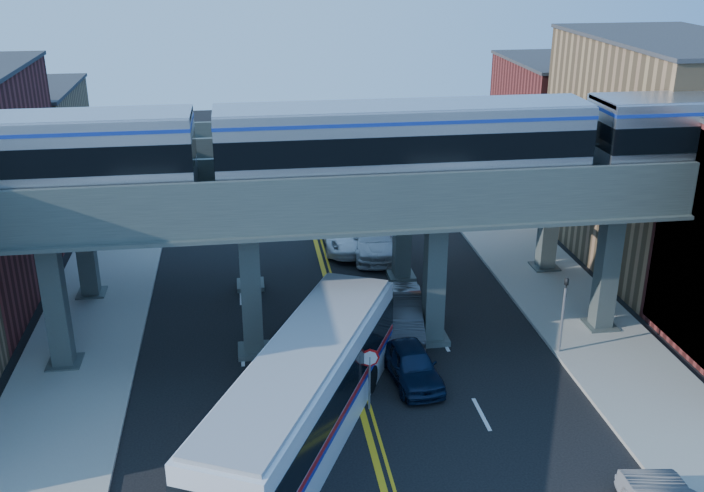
{
  "coord_description": "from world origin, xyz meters",
  "views": [
    {
      "loc": [
        -4.04,
        -22.52,
        17.13
      ],
      "look_at": [
        0.4,
        8.39,
        4.66
      ],
      "focal_mm": 40.0,
      "sensor_mm": 36.0,
      "label": 1
    }
  ],
  "objects": [
    {
      "name": "car_lane_b",
      "position": [
        2.69,
        8.95,
        0.93
      ],
      "size": [
        2.72,
        5.85,
        1.85
      ],
      "primitive_type": "imported",
      "rotation": [
        0.0,
        0.0,
        -0.14
      ],
      "color": "#2F2F32",
      "rests_on": "ground"
    },
    {
      "name": "transit_bus",
      "position": [
        -2.36,
        1.35,
        1.81
      ],
      "size": [
        8.61,
        13.67,
        3.53
      ],
      "rotation": [
        0.0,
        0.0,
        1.13
      ],
      "color": "silver",
      "rests_on": "ground"
    },
    {
      "name": "elevated_viaduct_far",
      "position": [
        0.0,
        15.0,
        6.47
      ],
      "size": [
        52.0,
        3.6,
        7.4
      ],
      "color": "#3F4946",
      "rests_on": "ground"
    },
    {
      "name": "sidewalk_east",
      "position": [
        11.5,
        10.0,
        0.08
      ],
      "size": [
        5.0,
        70.0,
        0.16
      ],
      "primitive_type": "cube",
      "color": "gray",
      "rests_on": "ground"
    },
    {
      "name": "elevated_viaduct_near",
      "position": [
        0.0,
        8.0,
        6.47
      ],
      "size": [
        52.0,
        3.6,
        7.4
      ],
      "color": "#3F4946",
      "rests_on": "ground"
    },
    {
      "name": "traffic_signal",
      "position": [
        9.2,
        6.0,
        2.3
      ],
      "size": [
        0.15,
        0.18,
        4.1
      ],
      "color": "slate",
      "rests_on": "ground"
    },
    {
      "name": "transit_train",
      "position": [
        2.44,
        8.0,
        9.26
      ],
      "size": [
        47.04,
        2.95,
        3.44
      ],
      "color": "black",
      "rests_on": "elevated_viaduct_near"
    },
    {
      "name": "building_east_b",
      "position": [
        18.5,
        16.0,
        6.0
      ],
      "size": [
        8.0,
        14.0,
        12.0
      ],
      "primitive_type": "cube",
      "color": "olive",
      "rests_on": "ground"
    },
    {
      "name": "building_west_c",
      "position": [
        -18.5,
        29.0,
        4.0
      ],
      "size": [
        8.0,
        10.0,
        8.0
      ],
      "primitive_type": "cube",
      "color": "olive",
      "rests_on": "ground"
    },
    {
      "name": "ground",
      "position": [
        0.0,
        0.0,
        0.0
      ],
      "size": [
        120.0,
        120.0,
        0.0
      ],
      "primitive_type": "plane",
      "color": "black",
      "rests_on": "ground"
    },
    {
      "name": "car_lane_a",
      "position": [
        2.35,
        4.88,
        0.76
      ],
      "size": [
        2.23,
        4.62,
        1.52
      ],
      "primitive_type": "imported",
      "rotation": [
        0.0,
        0.0,
        0.1
      ],
      "color": "black",
      "rests_on": "ground"
    },
    {
      "name": "stop_sign",
      "position": [
        0.3,
        3.0,
        1.76
      ],
      "size": [
        0.76,
        0.09,
        2.63
      ],
      "color": "slate",
      "rests_on": "ground"
    },
    {
      "name": "car_lane_c",
      "position": [
        1.8,
        20.07,
        0.86
      ],
      "size": [
        2.89,
        6.21,
        1.72
      ],
      "primitive_type": "imported",
      "rotation": [
        0.0,
        0.0,
        -0.0
      ],
      "color": "white",
      "rests_on": "ground"
    },
    {
      "name": "sidewalk_west",
      "position": [
        -11.5,
        10.0,
        0.08
      ],
      "size": [
        5.0,
        70.0,
        0.16
      ],
      "primitive_type": "cube",
      "color": "gray",
      "rests_on": "ground"
    },
    {
      "name": "car_lane_d",
      "position": [
        3.13,
        18.75,
        0.86
      ],
      "size": [
        2.83,
        6.1,
        1.72
      ],
      "primitive_type": "imported",
      "rotation": [
        0.0,
        0.0,
        -0.07
      ],
      "color": "silver",
      "rests_on": "ground"
    },
    {
      "name": "building_east_c",
      "position": [
        18.5,
        29.0,
        4.5
      ],
      "size": [
        8.0,
        10.0,
        9.0
      ],
      "primitive_type": "cube",
      "color": "maroon",
      "rests_on": "ground"
    }
  ]
}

